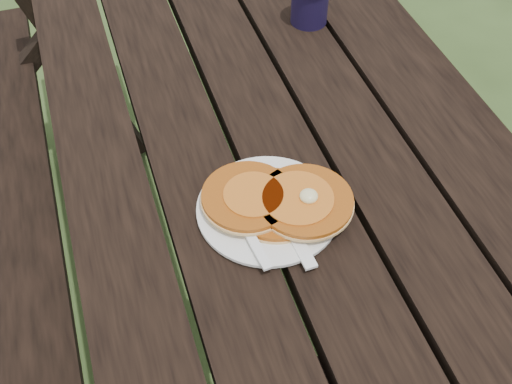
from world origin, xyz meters
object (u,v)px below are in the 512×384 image
object	(u,v)px
picnic_table	(245,202)
pancake_stack	(278,200)
coffee_cup	(310,1)
plate	(268,210)

from	to	relation	value
picnic_table	pancake_stack	size ratio (longest dim) A/B	7.68
pancake_stack	coffee_cup	distance (m)	0.54
plate	picnic_table	bearing A→B (deg)	79.60
picnic_table	plate	size ratio (longest dim) A/B	8.04
plate	coffee_cup	world-z (taller)	coffee_cup
picnic_table	plate	distance (m)	0.52
pancake_stack	coffee_cup	world-z (taller)	coffee_cup
plate	pancake_stack	world-z (taller)	pancake_stack
plate	pancake_stack	bearing A→B (deg)	-8.65
picnic_table	pancake_stack	world-z (taller)	pancake_stack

